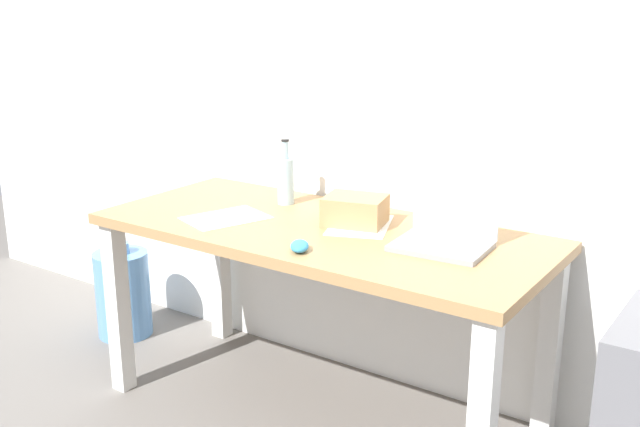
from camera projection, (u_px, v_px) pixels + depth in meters
name	position (u px, v px, depth m)	size (l,w,h in m)	color
ground_plane	(320.00, 411.00, 2.92)	(8.00, 8.00, 0.00)	slate
back_wall	(382.00, 66.00, 2.89)	(5.20, 0.08, 2.60)	white
desk	(320.00, 254.00, 2.74)	(1.67, 0.73, 0.76)	#A37A4C
laptop_right	(445.00, 234.00, 2.49)	(0.32, 0.26, 0.21)	gray
beer_bottle	(286.00, 179.00, 2.98)	(0.07, 0.07, 0.26)	#99B7C1
computer_mouse	(300.00, 246.00, 2.44)	(0.06, 0.10, 0.03)	#338CC6
cardboard_box	(355.00, 210.00, 2.72)	(0.22, 0.17, 0.11)	tan
paper_sheet_near_back	(360.00, 225.00, 2.72)	(0.21, 0.30, 0.00)	white
paper_sheet_front_left	(226.00, 218.00, 2.81)	(0.21, 0.30, 0.00)	white
water_cooler_jug	(123.00, 293.00, 3.54)	(0.26, 0.26, 0.46)	#598CC6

